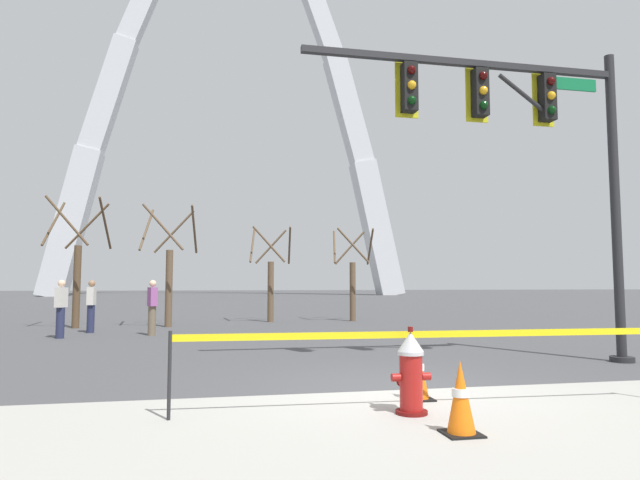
{
  "coord_description": "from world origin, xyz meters",
  "views": [
    {
      "loc": [
        -2.59,
        -7.43,
        1.48
      ],
      "look_at": [
        -0.1,
        5.0,
        2.5
      ],
      "focal_mm": 30.65,
      "sensor_mm": 36.0,
      "label": 1
    }
  ],
  "objects": [
    {
      "name": "monument_arch",
      "position": [
        0.0,
        62.58,
        23.4
      ],
      "size": [
        45.27,
        3.06,
        54.3
      ],
      "color": "silver",
      "rests_on": "ground"
    },
    {
      "name": "traffic_cone_by_hydrant",
      "position": [
        -0.16,
        -2.34,
        0.36
      ],
      "size": [
        0.36,
        0.36,
        0.73
      ],
      "color": "black",
      "rests_on": "ground"
    },
    {
      "name": "pedestrian_walking_right",
      "position": [
        -6.59,
        8.68,
        0.82
      ],
      "size": [
        0.29,
        0.38,
        1.59
      ],
      "color": "#232847",
      "rests_on": "ground"
    },
    {
      "name": "fire_hydrant",
      "position": [
        -0.33,
        -1.43,
        0.47
      ],
      "size": [
        0.46,
        0.48,
        0.99
      ],
      "color": "#5E0F0D",
      "rests_on": "ground"
    },
    {
      "name": "ground_plane",
      "position": [
        0.0,
        0.0,
        0.0
      ],
      "size": [
        240.0,
        240.0,
        0.0
      ],
      "primitive_type": "plane",
      "color": "#474749"
    },
    {
      "name": "pedestrian_standing_center",
      "position": [
        -4.23,
        9.07,
        0.82
      ],
      "size": [
        0.32,
        0.39,
        1.59
      ],
      "color": "brown",
      "rests_on": "ground"
    },
    {
      "name": "traffic_signal_gantry",
      "position": [
        3.36,
        1.75,
        4.27
      ],
      "size": [
        6.42,
        0.44,
        6.0
      ],
      "color": "#232326",
      "rests_on": "ground"
    },
    {
      "name": "caution_tape_barrier",
      "position": [
        0.02,
        -1.3,
        0.68
      ],
      "size": [
        6.11,
        0.27,
        0.97
      ],
      "color": "#232326",
      "rests_on": "ground"
    },
    {
      "name": "tree_far_left",
      "position": [
        -7.02,
        12.28,
        1.94
      ],
      "size": [
        2.01,
        2.02,
        4.36
      ],
      "color": "brown",
      "rests_on": "ground"
    },
    {
      "name": "tree_center_left",
      "position": [
        -0.28,
        13.98,
        1.64
      ],
      "size": [
        1.71,
        1.72,
        3.7
      ],
      "color": "brown",
      "rests_on": "ground"
    },
    {
      "name": "pedestrian_walking_left",
      "position": [
        -6.14,
        10.3,
        0.82
      ],
      "size": [
        0.22,
        0.35,
        1.59
      ],
      "color": "#232847",
      "rests_on": "ground"
    },
    {
      "name": "tree_left_mid",
      "position": [
        -4.0,
        12.19,
        1.85
      ],
      "size": [
        1.92,
        1.94,
        4.17
      ],
      "color": "brown",
      "rests_on": "ground"
    },
    {
      "name": "tree_center_right",
      "position": [
        3.01,
        13.86,
        1.64
      ],
      "size": [
        1.71,
        1.72,
        3.68
      ],
      "color": "brown",
      "rests_on": "ground"
    },
    {
      "name": "traffic_cone_mid_sidewalk",
      "position": [
        0.03,
        -0.72,
        0.36
      ],
      "size": [
        0.36,
        0.36,
        0.73
      ],
      "color": "black",
      "rests_on": "ground"
    }
  ]
}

